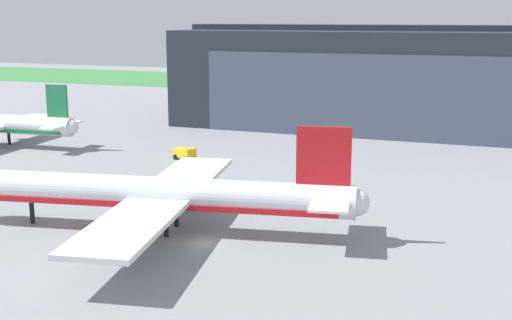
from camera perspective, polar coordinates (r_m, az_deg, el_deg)
name	(u,v)px	position (r m, az deg, el deg)	size (l,w,h in m)	color
ground_plane	(206,243)	(72.01, -4.34, -7.17)	(440.00, 440.00, 0.00)	gray
grass_field_strip	(411,88)	(233.27, 13.21, 6.12)	(440.00, 56.00, 0.08)	#3B7F41
maintenance_hangar	(374,78)	(149.12, 10.19, 6.99)	(84.66, 34.73, 22.14)	#232833
airliner_near_right	(157,194)	(75.48, -8.57, -2.95)	(47.61, 40.82, 12.60)	silver
baggage_tug	(185,153)	(113.00, -6.18, 0.60)	(4.49, 3.60, 2.12)	yellow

